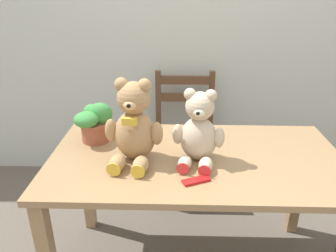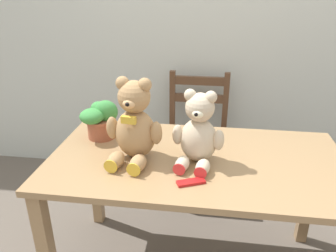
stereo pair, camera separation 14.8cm
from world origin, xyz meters
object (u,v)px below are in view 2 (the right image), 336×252
at_px(wooden_chair_behind, 197,136).
at_px(chocolate_bar, 191,182).
at_px(potted_plant, 100,119).
at_px(teddy_bear_left, 134,125).
at_px(teddy_bear_right, 198,133).

relative_size(wooden_chair_behind, chocolate_bar, 7.50).
bearing_deg(chocolate_bar, wooden_chair_behind, 91.56).
height_order(wooden_chair_behind, potted_plant, potted_plant).
xyz_separation_m(wooden_chair_behind, potted_plant, (-0.48, -0.65, 0.37)).
height_order(teddy_bear_left, potted_plant, teddy_bear_left).
xyz_separation_m(teddy_bear_right, potted_plant, (-0.52, 0.19, -0.04)).
xyz_separation_m(wooden_chair_behind, teddy_bear_left, (-0.25, -0.84, 0.43)).
bearing_deg(teddy_bear_left, teddy_bear_right, -172.39).
bearing_deg(teddy_bear_left, wooden_chair_behind, -99.35).
distance_m(potted_plant, chocolate_bar, 0.64).
xyz_separation_m(teddy_bear_left, potted_plant, (-0.23, 0.19, -0.06)).
relative_size(wooden_chair_behind, teddy_bear_right, 2.59).
xyz_separation_m(teddy_bear_left, chocolate_bar, (0.28, -0.18, -0.16)).
height_order(teddy_bear_right, potted_plant, teddy_bear_right).
height_order(wooden_chair_behind, teddy_bear_left, teddy_bear_left).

